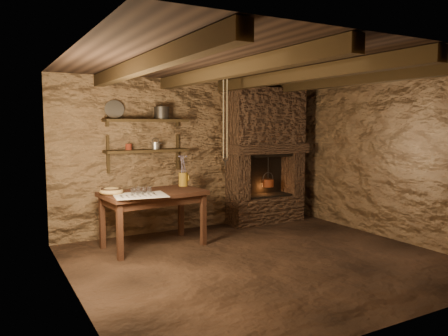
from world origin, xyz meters
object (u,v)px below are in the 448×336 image
stoneware_jug (183,173)px  iron_stockpot (162,114)px  work_table (153,217)px  wooden_bowl (111,191)px  red_pot (268,182)px

stoneware_jug → iron_stockpot: iron_stockpot is taller
work_table → wooden_bowl: bearing=169.9°
wooden_bowl → iron_stockpot: iron_stockpot is taller
iron_stockpot → work_table: bearing=-122.1°
wooden_bowl → red_pot: size_ratio=0.58×
work_table → red_pot: red_pot is taller
wooden_bowl → stoneware_jug: bearing=11.1°
stoneware_jug → work_table: bearing=-149.6°
work_table → stoneware_jug: (0.57, 0.26, 0.56)m
work_table → stoneware_jug: size_ratio=3.07×
work_table → wooden_bowl: 0.69m
work_table → wooden_bowl: (-0.56, 0.04, 0.40)m
stoneware_jug → red_pot: stoneware_jug is taller
wooden_bowl → work_table: bearing=-4.3°
red_pot → work_table: bearing=-168.2°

